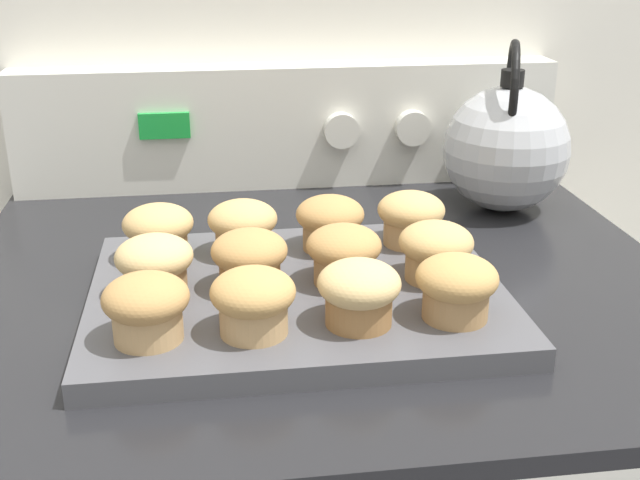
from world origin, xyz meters
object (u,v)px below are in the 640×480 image
(muffin_r0_c0, at_px, (146,306))
(muffin_r0_c1, at_px, (253,300))
(muffin_r0_c3, at_px, (456,286))
(muffin_r1_c2, at_px, (344,253))
(muffin_r2_c0, at_px, (158,231))
(muffin_r1_c1, at_px, (250,258))
(muffin_r2_c2, at_px, (330,221))
(tea_kettle, at_px, (506,146))
(muffin_r1_c0, at_px, (155,264))
(muffin_r1_c3, at_px, (436,250))
(muffin_pan, at_px, (297,296))
(muffin_r0_c2, at_px, (359,292))
(muffin_r2_c3, at_px, (411,217))
(muffin_r2_c1, at_px, (243,226))

(muffin_r0_c0, height_order, muffin_r0_c1, same)
(muffin_r0_c1, distance_m, muffin_r0_c3, 0.17)
(muffin_r1_c2, xyz_separation_m, muffin_r2_c0, (-0.17, 0.08, 0.00))
(muffin_r0_c1, height_order, muffin_r2_c0, same)
(muffin_r1_c2, bearing_deg, muffin_r1_c1, -179.85)
(muffin_r2_c2, bearing_deg, tea_kettle, 32.38)
(muffin_r0_c0, height_order, muffin_r1_c0, same)
(muffin_r1_c1, relative_size, tea_kettle, 0.33)
(muffin_r0_c3, xyz_separation_m, muffin_r1_c3, (0.00, 0.08, 0.00))
(muffin_pan, distance_m, muffin_r0_c0, 0.16)
(muffin_r0_c1, xyz_separation_m, muffin_r1_c1, (0.00, 0.09, 0.00))
(muffin_r0_c0, xyz_separation_m, muffin_r1_c1, (0.09, 0.09, 0.00))
(muffin_r0_c0, relative_size, tea_kettle, 0.33)
(muffin_r0_c2, bearing_deg, muffin_r2_c3, 63.04)
(muffin_pan, bearing_deg, muffin_r0_c3, -33.26)
(muffin_pan, relative_size, muffin_r2_c1, 5.44)
(muffin_r2_c0, distance_m, muffin_r2_c2, 0.17)
(muffin_r0_c0, distance_m, muffin_r2_c2, 0.25)
(muffin_r0_c3, xyz_separation_m, muffin_r1_c0, (-0.26, 0.08, 0.00))
(muffin_r0_c2, bearing_deg, muffin_r1_c2, 89.10)
(muffin_r0_c1, distance_m, muffin_r1_c3, 0.20)
(muffin_r0_c1, xyz_separation_m, muffin_r2_c0, (-0.08, 0.17, 0.00))
(muffin_r1_c0, distance_m, muffin_r2_c1, 0.12)
(muffin_r1_c2, height_order, muffin_r2_c2, same)
(muffin_r0_c1, height_order, muffin_r1_c3, same)
(muffin_r0_c3, distance_m, muffin_r2_c3, 0.17)
(muffin_r0_c3, height_order, muffin_r2_c2, same)
(muffin_r0_c2, relative_size, muffin_r2_c0, 1.00)
(muffin_r1_c1, distance_m, muffin_r1_c2, 0.09)
(muffin_r2_c1, bearing_deg, muffin_r0_c0, -116.67)
(muffin_r2_c3, bearing_deg, muffin_r2_c1, -178.90)
(muffin_r0_c2, distance_m, muffin_r2_c2, 0.17)
(muffin_r0_c3, bearing_deg, muffin_r0_c1, -178.70)
(muffin_r0_c0, bearing_deg, muffin_r0_c2, 1.00)
(muffin_r1_c1, bearing_deg, muffin_r0_c1, -91.36)
(muffin_r0_c3, distance_m, muffin_r1_c3, 0.08)
(muffin_r0_c2, height_order, muffin_r2_c1, same)
(muffin_r2_c0, bearing_deg, muffin_pan, -32.90)
(muffin_pan, xyz_separation_m, muffin_r0_c0, (-0.13, -0.09, 0.04))
(muffin_r1_c1, xyz_separation_m, muffin_r2_c1, (-0.00, 0.08, 0.00))
(muffin_r0_c3, xyz_separation_m, muffin_r2_c3, (0.00, 0.17, 0.00))
(muffin_r1_c0, bearing_deg, muffin_r2_c3, 19.00)
(muffin_r2_c2, bearing_deg, muffin_r0_c2, -90.44)
(muffin_r2_c0, bearing_deg, muffin_r1_c2, -25.50)
(muffin_r1_c2, bearing_deg, muffin_r2_c2, 90.02)
(muffin_r1_c2, bearing_deg, muffin_r2_c1, 136.92)
(muffin_r2_c1, bearing_deg, muffin_r0_c2, -62.23)
(muffin_r1_c3, distance_m, muffin_r2_c0, 0.28)
(muffin_r1_c1, bearing_deg, muffin_r0_c3, -26.21)
(muffin_r0_c0, relative_size, muffin_r2_c2, 1.00)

